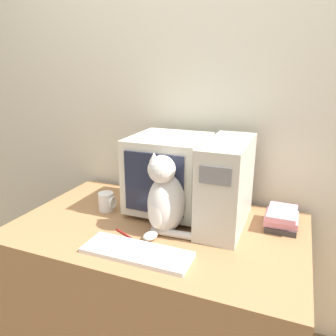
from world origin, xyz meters
name	(u,v)px	position (x,y,z in m)	size (l,w,h in m)	color
wall_back	(191,110)	(0.00, 0.89, 1.25)	(7.00, 0.05, 2.50)	beige
desk	(158,292)	(0.00, 0.41, 0.38)	(1.36, 0.83, 0.76)	#9E7047
crt_monitor	(169,173)	(-0.02, 0.60, 0.96)	(0.37, 0.38, 0.39)	beige
computer_tower	(226,184)	(0.29, 0.55, 0.96)	(0.19, 0.46, 0.41)	beige
keyboard	(137,252)	(0.02, 0.15, 0.77)	(0.45, 0.16, 0.02)	silver
cat	(165,199)	(0.06, 0.37, 0.92)	(0.28, 0.26, 0.37)	silver
book_stack	(282,219)	(0.55, 0.62, 0.80)	(0.15, 0.19, 0.09)	#383333
pen	(126,235)	(-0.09, 0.27, 0.76)	(0.13, 0.07, 0.01)	maroon
mug	(107,202)	(-0.32, 0.47, 0.81)	(0.08, 0.08, 0.10)	white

